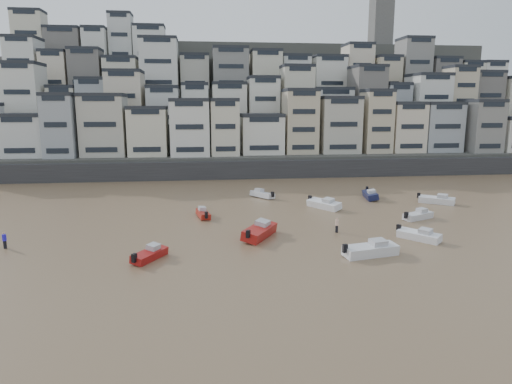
{
  "coord_description": "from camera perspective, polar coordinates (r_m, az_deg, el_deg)",
  "views": [
    {
      "loc": [
        -1.29,
        -23.83,
        14.54
      ],
      "look_at": [
        5.09,
        30.0,
        4.0
      ],
      "focal_mm": 32.0,
      "sensor_mm": 36.0,
      "label": 1
    }
  ],
  "objects": [
    {
      "name": "boat_g",
      "position": [
        72.41,
        21.67,
        -0.77
      ],
      "size": [
        5.46,
        4.64,
        1.49
      ],
      "primitive_type": null,
      "rotation": [
        0.0,
        0.0,
        -0.63
      ],
      "color": "silver",
      "rests_on": "ground"
    },
    {
      "name": "boat_i",
      "position": [
        72.98,
        14.09,
        -0.23
      ],
      "size": [
        2.6,
        5.65,
        1.48
      ],
      "primitive_type": null,
      "rotation": [
        0.0,
        0.0,
        -1.73
      ],
      "color": "#12173A",
      "rests_on": "ground"
    },
    {
      "name": "boat_e",
      "position": [
        64.8,
        8.49,
        -1.38
      ],
      "size": [
        4.69,
        5.78,
        1.55
      ],
      "primitive_type": null,
      "rotation": [
        0.0,
        0.0,
        -0.99
      ],
      "color": "white",
      "rests_on": "ground"
    },
    {
      "name": "boat_a",
      "position": [
        45.82,
        14.14,
        -6.77
      ],
      "size": [
        6.26,
        3.17,
        1.63
      ],
      "primitive_type": null,
      "rotation": [
        0.0,
        0.0,
        0.21
      ],
      "color": "silver",
      "rests_on": "ground"
    },
    {
      "name": "person_blue",
      "position": [
        53.19,
        -28.92,
        -5.3
      ],
      "size": [
        0.44,
        0.44,
        1.74
      ],
      "primitive_type": null,
      "color": "#281BD1",
      "rests_on": "ground"
    },
    {
      "name": "ground",
      "position": [
        27.94,
        -3.33,
        -20.37
      ],
      "size": [
        400.0,
        400.0,
        0.0
      ],
      "primitive_type": "plane",
      "color": "olive",
      "rests_on": "ground"
    },
    {
      "name": "boat_f",
      "position": [
        59.69,
        -6.63,
        -2.58
      ],
      "size": [
        2.21,
        4.53,
        1.18
      ],
      "primitive_type": null,
      "rotation": [
        0.0,
        0.0,
        1.76
      ],
      "color": "maroon",
      "rests_on": "ground"
    },
    {
      "name": "person_pink",
      "position": [
        53.08,
        10.07,
        -4.1
      ],
      "size": [
        0.44,
        0.44,
        1.74
      ],
      "primitive_type": null,
      "color": "beige",
      "rests_on": "ground"
    },
    {
      "name": "boat_c",
      "position": [
        50.37,
        0.45,
        -4.73
      ],
      "size": [
        5.08,
        6.65,
        1.76
      ],
      "primitive_type": null,
      "rotation": [
        0.0,
        0.0,
        1.04
      ],
      "color": "#A21814",
      "rests_on": "ground"
    },
    {
      "name": "boat_h",
      "position": [
        71.61,
        0.79,
        -0.18
      ],
      "size": [
        4.1,
        4.79,
        1.31
      ],
      "primitive_type": null,
      "rotation": [
        0.0,
        0.0,
        2.2
      ],
      "color": "silver",
      "rests_on": "ground"
    },
    {
      "name": "harbor_wall",
      "position": [
        90.45,
        0.48,
        2.88
      ],
      "size": [
        140.0,
        3.0,
        3.5
      ],
      "primitive_type": "cube",
      "color": "#38383A",
      "rests_on": "ground"
    },
    {
      "name": "hillside",
      "position": [
        129.67,
        0.35,
        10.33
      ],
      "size": [
        141.04,
        66.0,
        50.0
      ],
      "color": "#4C4C47",
      "rests_on": "ground"
    },
    {
      "name": "boat_j",
      "position": [
        44.64,
        -13.17,
        -7.46
      ],
      "size": [
        3.69,
        4.68,
        1.25
      ],
      "primitive_type": null,
      "rotation": [
        0.0,
        0.0,
        1.01
      ],
      "color": "#9E1413",
      "rests_on": "ground"
    },
    {
      "name": "boat_d",
      "position": [
        61.87,
        19.61,
        -2.62
      ],
      "size": [
        5.01,
        3.48,
        1.31
      ],
      "primitive_type": null,
      "rotation": [
        0.0,
        0.0,
        0.44
      ],
      "color": "silver",
      "rests_on": "ground"
    },
    {
      "name": "boat_b",
      "position": [
        52.51,
        19.71,
        -4.96
      ],
      "size": [
        4.44,
        4.87,
        1.36
      ],
      "primitive_type": null,
      "rotation": [
        0.0,
        0.0,
        -0.88
      ],
      "color": "white",
      "rests_on": "ground"
    }
  ]
}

